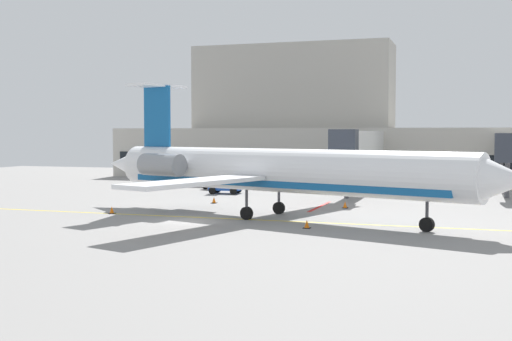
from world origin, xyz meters
name	(u,v)px	position (x,y,z in m)	size (l,w,h in m)	color
ground	(190,222)	(0.00, 0.00, -0.05)	(120.00, 120.00, 0.11)	gray
terminal_building	(312,128)	(-2.64, 46.97, 6.65)	(57.01, 13.09, 18.13)	#B7B2A8
jet_bridge_west	(361,143)	(7.23, 27.53, 4.99)	(2.40, 23.41, 6.36)	silver
jet_bridge_east	(505,147)	(21.31, 30.07, 4.64)	(2.40, 18.41, 6.02)	silver
regional_jet	(273,171)	(4.78, 3.77, 3.37)	(33.88, 25.34, 9.92)	white
baggage_tug	(219,181)	(-7.66, 25.08, 0.86)	(2.95, 3.28, 1.90)	silver
pushback_tractor	(222,185)	(-5.44, 20.23, 0.83)	(3.22, 2.27, 1.78)	#1E4CB2
fuel_tank	(439,180)	(15.07, 27.43, 1.36)	(8.02, 2.17, 2.42)	white
safety_cone_alpha	(345,205)	(8.57, 11.33, 0.25)	(0.47, 0.47, 0.55)	orange
safety_cone_bravo	(307,224)	(8.34, -0.60, 0.25)	(0.47, 0.47, 0.55)	orange
safety_cone_charlie	(214,200)	(-2.82, 11.49, 0.25)	(0.47, 0.47, 0.55)	orange
safety_cone_delta	(112,210)	(-7.39, 2.31, 0.25)	(0.47, 0.47, 0.55)	orange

